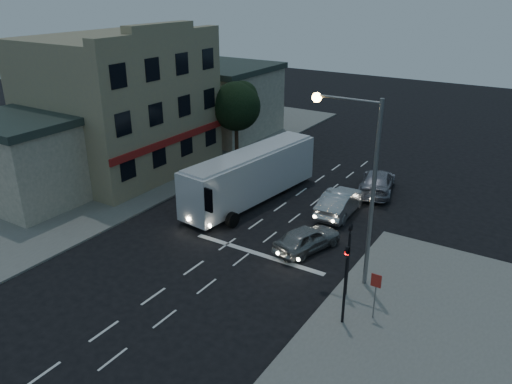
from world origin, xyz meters
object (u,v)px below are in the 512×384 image
Objects in this scene: car_sedan_a at (341,202)px; traffic_signal_main at (349,251)px; car_suv at (307,238)px; car_sedan_b at (377,182)px; street_tree at (236,104)px; traffic_signal_side at (346,276)px; regulatory_sign at (375,289)px; tour_bus at (251,174)px; streetlight at (361,172)px.

traffic_signal_main is at bearing 112.31° from car_sedan_a.
traffic_signal_main is (3.53, -3.02, 1.71)m from car_suv.
car_sedan_b is 13.28m from street_tree.
traffic_signal_side reaches higher than car_sedan_b.
traffic_signal_main reaches higher than car_suv.
street_tree is (-17.51, 15.26, 2.90)m from regulatory_sign.
car_suv is at bearing 142.36° from regulatory_sign.
tour_bus is at bearing 144.68° from regulatory_sign.
car_suv is 10.02m from car_sedan_b.
car_sedan_b is at bearing -101.67° from car_sedan_a.
street_tree reaches higher than tour_bus.
tour_bus is at bearing 28.81° from car_sedan_b.
tour_bus is 2.18× the size of car_sedan_b.
regulatory_sign is (11.46, -8.12, -0.28)m from tour_bus.
traffic_signal_side is at bearing 147.71° from car_suv.
traffic_signal_main reaches higher than car_sedan_a.
streetlight is (2.87, -11.61, 4.96)m from car_sedan_b.
tour_bus is 12.08m from traffic_signal_main.
car_suv is 6.21m from streetlight.
traffic_signal_main reaches higher than car_sedan_b.
car_suv is 0.78× the size of car_sedan_b.
traffic_signal_side is at bearing -44.50° from street_tree.
street_tree is at bearing 137.97° from traffic_signal_main.
streetlight reaches higher than traffic_signal_side.
tour_bus is at bearing 9.45° from car_sedan_a.
streetlight is 1.45× the size of street_tree.
traffic_signal_side is 23.24m from street_tree.
street_tree reaches higher than car_sedan_b.
streetlight is at bearing 90.91° from car_sedan_b.
car_sedan_b reaches higher than car_suv.
car_sedan_b is 1.29× the size of traffic_signal_side.
traffic_signal_main is 0.46× the size of streetlight.
car_suv is 5.35m from car_sedan_a.
car_sedan_a is 11.42m from traffic_signal_side.
street_tree reaches higher than traffic_signal_main.
car_sedan_a is at bearing 113.87° from traffic_signal_side.
regulatory_sign is at bearing -30.84° from traffic_signal_main.
traffic_signal_main is 0.66× the size of street_tree.
traffic_signal_main is 1.00× the size of traffic_signal_side.
traffic_signal_side is at bearing 91.33° from car_sedan_b.
traffic_signal_main is 2.14m from regulatory_sign.
car_sedan_b is (0.41, 10.01, 0.06)m from car_suv.
car_suv is 1.89× the size of regulatory_sign.
traffic_signal_main reaches higher than tour_bus.
car_sedan_a is 0.93× the size of car_sedan_b.
car_suv is at bearing -26.63° from tour_bus.
car_suv is 4.96m from traffic_signal_main.
traffic_signal_side is (0.70, -1.98, 0.00)m from traffic_signal_main.
regulatory_sign is (1.00, 0.96, -0.82)m from traffic_signal_side.
car_suv is at bearing 153.99° from streetlight.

